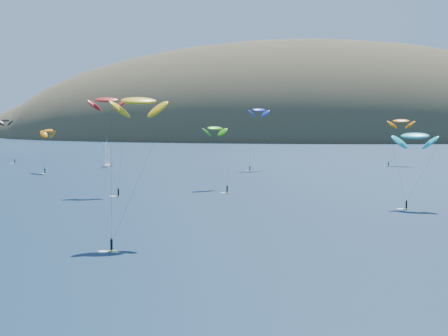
% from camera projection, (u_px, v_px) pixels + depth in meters
% --- Properties ---
extents(island, '(730.00, 300.00, 210.00)m').
position_uv_depth(island, '(318.00, 149.00, 601.61)').
color(island, '#3D3526').
rests_on(island, ground).
extents(sailboat, '(9.01, 7.76, 11.04)m').
position_uv_depth(sailboat, '(107.00, 165.00, 242.60)').
color(sailboat, silver).
rests_on(sailboat, ground).
extents(kitesurfer_1, '(9.04, 11.82, 16.93)m').
position_uv_depth(kitesurfer_1, '(48.00, 131.00, 218.40)').
color(kitesurfer_1, gold).
rests_on(kitesurfer_1, ground).
extents(kitesurfer_2, '(9.53, 13.89, 24.28)m').
position_uv_depth(kitesurfer_2, '(139.00, 101.00, 97.68)').
color(kitesurfer_2, gold).
rests_on(kitesurfer_2, ground).
extents(kitesurfer_3, '(9.23, 15.22, 18.32)m').
position_uv_depth(kitesurfer_3, '(215.00, 129.00, 169.71)').
color(kitesurfer_3, gold).
rests_on(kitesurfer_3, ground).
extents(kitesurfer_4, '(9.02, 9.94, 24.31)m').
position_uv_depth(kitesurfer_4, '(259.00, 110.00, 229.76)').
color(kitesurfer_4, gold).
rests_on(kitesurfer_4, ground).
extents(kitesurfer_5, '(10.05, 7.97, 17.91)m').
position_uv_depth(kitesurfer_5, '(415.00, 136.00, 133.23)').
color(kitesurfer_5, gold).
rests_on(kitesurfer_5, ground).
extents(kitesurfer_9, '(10.14, 9.41, 26.21)m').
position_uv_depth(kitesurfer_9, '(107.00, 100.00, 156.60)').
color(kitesurfer_9, gold).
rests_on(kitesurfer_9, ground).
extents(kitesurfer_11, '(12.04, 12.39, 20.67)m').
position_uv_depth(kitesurfer_11, '(401.00, 121.00, 251.40)').
color(kitesurfer_11, gold).
rests_on(kitesurfer_11, ground).
extents(kitesurfer_12, '(11.03, 8.77, 20.01)m').
position_uv_depth(kitesurfer_12, '(6.00, 121.00, 265.34)').
color(kitesurfer_12, gold).
rests_on(kitesurfer_12, ground).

